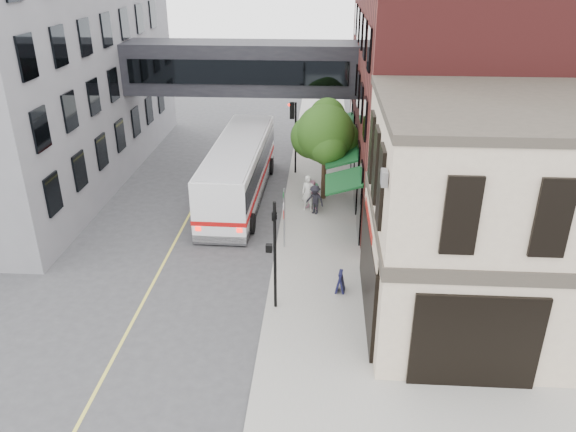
# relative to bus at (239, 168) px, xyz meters

# --- Properties ---
(ground) EXTENTS (120.00, 120.00, 0.00)m
(ground) POSITION_rel_bus_xyz_m (2.59, -13.04, -1.82)
(ground) COLOR #38383A
(ground) RESTS_ON ground
(sidewalk_main) EXTENTS (4.00, 60.00, 0.15)m
(sidewalk_main) POSITION_rel_bus_xyz_m (4.59, 0.96, -1.74)
(sidewalk_main) COLOR gray
(sidewalk_main) RESTS_ON ground
(corner_building) EXTENTS (10.19, 8.12, 8.45)m
(corner_building) POSITION_rel_bus_xyz_m (11.57, -11.04, 2.39)
(corner_building) COLOR #BEA991
(corner_building) RESTS_ON ground
(brick_building) EXTENTS (13.76, 18.00, 14.00)m
(brick_building) POSITION_rel_bus_xyz_m (12.57, 1.95, 5.17)
(brick_building) COLOR #531A19
(brick_building) RESTS_ON ground
(opposite_building) EXTENTS (14.00, 24.00, 14.00)m
(opposite_building) POSITION_rel_bus_xyz_m (-14.41, 2.96, 5.18)
(opposite_building) COLOR slate
(opposite_building) RESTS_ON ground
(skyway_bridge) EXTENTS (14.00, 3.18, 3.00)m
(skyway_bridge) POSITION_rel_bus_xyz_m (-0.41, 4.96, 4.68)
(skyway_bridge) COLOR black
(skyway_bridge) RESTS_ON ground
(traffic_signal_near) EXTENTS (0.44, 0.22, 4.60)m
(traffic_signal_near) POSITION_rel_bus_xyz_m (2.96, -11.04, 1.17)
(traffic_signal_near) COLOR black
(traffic_signal_near) RESTS_ON sidewalk_main
(traffic_signal_far) EXTENTS (0.53, 0.28, 4.50)m
(traffic_signal_far) POSITION_rel_bus_xyz_m (2.85, 3.96, 1.52)
(traffic_signal_far) COLOR black
(traffic_signal_far) RESTS_ON sidewalk_main
(street_sign_pole) EXTENTS (0.08, 0.75, 3.00)m
(street_sign_pole) POSITION_rel_bus_xyz_m (2.98, -6.04, 0.12)
(street_sign_pole) COLOR gray
(street_sign_pole) RESTS_ON sidewalk_main
(street_tree) EXTENTS (3.80, 3.20, 5.60)m
(street_tree) POSITION_rel_bus_xyz_m (4.79, 0.17, 2.09)
(street_tree) COLOR #382619
(street_tree) RESTS_ON sidewalk_main
(lane_marking) EXTENTS (0.12, 40.00, 0.01)m
(lane_marking) POSITION_rel_bus_xyz_m (-2.41, -3.04, -1.81)
(lane_marking) COLOR #D8CC4C
(lane_marking) RESTS_ON ground
(bus) EXTENTS (3.13, 12.11, 3.24)m
(bus) POSITION_rel_bus_xyz_m (0.00, 0.00, 0.00)
(bus) COLOR white
(bus) RESTS_ON ground
(pedestrian_a) EXTENTS (0.72, 0.49, 1.95)m
(pedestrian_a) POSITION_rel_bus_xyz_m (3.98, -1.73, -0.69)
(pedestrian_a) COLOR white
(pedestrian_a) RESTS_ON sidewalk_main
(pedestrian_b) EXTENTS (0.89, 0.75, 1.64)m
(pedestrian_b) POSITION_rel_bus_xyz_m (4.23, -1.58, -0.85)
(pedestrian_b) COLOR #CE85A2
(pedestrian_b) RESTS_ON sidewalk_main
(pedestrian_c) EXTENTS (1.20, 1.04, 1.61)m
(pedestrian_c) POSITION_rel_bus_xyz_m (4.35, -2.18, -0.86)
(pedestrian_c) COLOR black
(pedestrian_c) RESTS_ON sidewalk_main
(newspaper_box) EXTENTS (0.57, 0.53, 1.02)m
(newspaper_box) POSITION_rel_bus_xyz_m (4.24, -0.65, -1.16)
(newspaper_box) COLOR #124F27
(newspaper_box) RESTS_ON sidewalk_main
(sandwich_board) EXTENTS (0.40, 0.55, 0.92)m
(sandwich_board) POSITION_rel_bus_xyz_m (5.56, -9.78, -1.21)
(sandwich_board) COLOR black
(sandwich_board) RESTS_ON sidewalk_main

